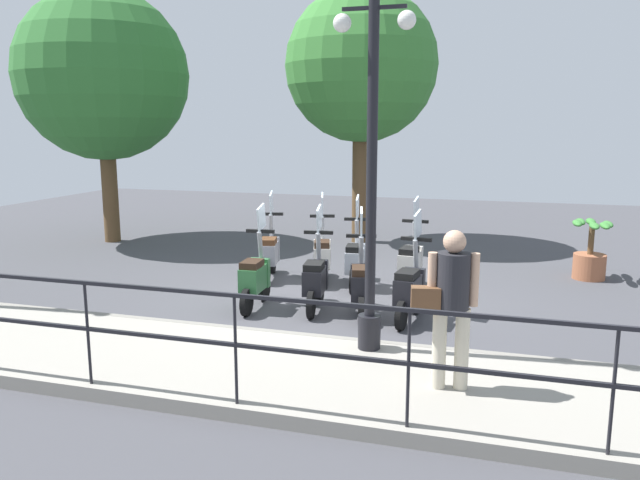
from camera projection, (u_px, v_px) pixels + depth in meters
name	position (u px, v px, depth m)	size (l,w,h in m)	color
ground_plane	(347.00, 300.00, 9.83)	(28.00, 28.00, 0.00)	#424247
promenade_walkway	(276.00, 370.00, 6.85)	(2.20, 20.00, 0.15)	gray
fence_railing	(235.00, 326.00, 5.71)	(0.04, 16.03, 1.07)	black
lamp_post_near	(371.00, 191.00, 6.96)	(0.26, 0.90, 4.16)	black
pedestrian_with_bag	(450.00, 297.00, 6.03)	(0.38, 0.64, 1.59)	beige
tree_large	(103.00, 76.00, 14.07)	(3.84, 3.84, 5.74)	brown
tree_distant	(361.00, 66.00, 13.97)	(3.44, 3.44, 5.75)	brown
potted_palm	(590.00, 254.00, 11.10)	(1.06, 0.66, 1.05)	#9E5B3D
scooter_near_0	(410.00, 288.00, 8.68)	(1.23, 0.44, 1.54)	black
scooter_near_1	(361.00, 284.00, 8.91)	(1.21, 0.51, 1.54)	black
scooter_near_2	(316.00, 279.00, 9.20)	(1.23, 0.45, 1.54)	black
scooter_near_3	(255.00, 277.00, 9.31)	(1.23, 0.44, 1.54)	black
scooter_far_0	(411.00, 262.00, 10.30)	(1.23, 0.44, 1.54)	black
scooter_far_1	(355.00, 260.00, 10.50)	(1.23, 0.45, 1.54)	black
scooter_far_2	(322.00, 255.00, 10.87)	(1.21, 0.53, 1.54)	black
scooter_far_3	(270.00, 252.00, 11.12)	(1.21, 0.51, 1.54)	black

